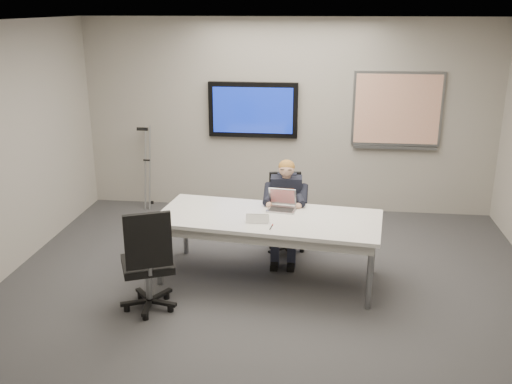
# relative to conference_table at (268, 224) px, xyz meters

# --- Properties ---
(floor) EXTENTS (6.00, 6.00, 0.02)m
(floor) POSITION_rel_conference_table_xyz_m (0.04, -0.60, -0.66)
(floor) COLOR #363639
(floor) RESTS_ON ground
(ceiling) EXTENTS (6.00, 6.00, 0.02)m
(ceiling) POSITION_rel_conference_table_xyz_m (0.04, -0.60, 2.14)
(ceiling) COLOR white
(ceiling) RESTS_ON wall_back
(wall_back) EXTENTS (6.00, 0.02, 2.80)m
(wall_back) POSITION_rel_conference_table_xyz_m (0.04, 2.40, 0.74)
(wall_back) COLOR #A49F94
(wall_back) RESTS_ON ground
(wall_front) EXTENTS (6.00, 0.02, 2.80)m
(wall_front) POSITION_rel_conference_table_xyz_m (0.04, -3.60, 0.74)
(wall_front) COLOR #A49F94
(wall_front) RESTS_ON ground
(conference_table) EXTENTS (2.53, 1.29, 0.75)m
(conference_table) POSITION_rel_conference_table_xyz_m (0.00, 0.00, 0.00)
(conference_table) COLOR silver
(conference_table) RESTS_ON ground
(tv_display) EXTENTS (1.30, 0.09, 0.80)m
(tv_display) POSITION_rel_conference_table_xyz_m (-0.46, 2.34, 0.84)
(tv_display) COLOR black
(tv_display) RESTS_ON wall_back
(whiteboard) EXTENTS (1.25, 0.08, 1.10)m
(whiteboard) POSITION_rel_conference_table_xyz_m (1.59, 2.37, 0.87)
(whiteboard) COLOR gray
(whiteboard) RESTS_ON wall_back
(office_chair_far) EXTENTS (0.54, 0.54, 0.99)m
(office_chair_far) POSITION_rel_conference_table_xyz_m (0.14, 0.78, -0.36)
(office_chair_far) COLOR black
(office_chair_far) RESTS_ON ground
(office_chair_near) EXTENTS (0.70, 0.70, 1.11)m
(office_chair_near) POSITION_rel_conference_table_xyz_m (-1.11, -0.84, -0.32)
(office_chair_near) COLOR black
(office_chair_near) RESTS_ON ground
(seated_person) EXTENTS (0.38, 0.65, 1.21)m
(seated_person) POSITION_rel_conference_table_xyz_m (0.15, 0.55, -0.18)
(seated_person) COLOR #202436
(seated_person) RESTS_ON office_chair_far
(crutch) EXTENTS (0.21, 0.60, 1.34)m
(crutch) POSITION_rel_conference_table_xyz_m (-2.04, 2.19, -0.02)
(crutch) COLOR #A1A4A9
(crutch) RESTS_ON ground
(laptop) EXTENTS (0.34, 0.33, 0.22)m
(laptop) POSITION_rel_conference_table_xyz_m (0.13, 0.26, 0.14)
(laptop) COLOR #AEAEB1
(laptop) RESTS_ON conference_table
(name_tent) EXTENTS (0.24, 0.08, 0.10)m
(name_tent) POSITION_rel_conference_table_xyz_m (-0.10, -0.20, 0.13)
(name_tent) COLOR white
(name_tent) RESTS_ON conference_table
(pen) EXTENTS (0.03, 0.14, 0.01)m
(pen) POSITION_rel_conference_table_xyz_m (0.06, -0.32, 0.09)
(pen) COLOR black
(pen) RESTS_ON conference_table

